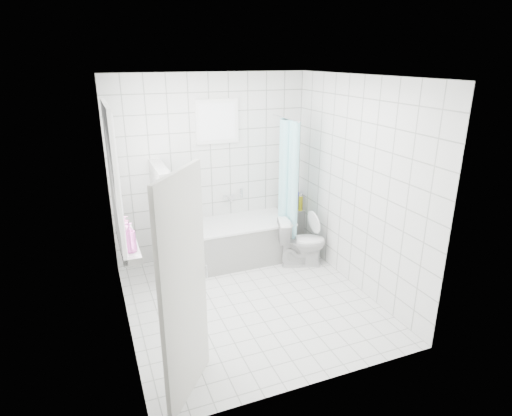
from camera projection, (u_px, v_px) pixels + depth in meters
name	position (u px, v px, depth m)	size (l,w,h in m)	color
ground	(250.00, 301.00, 5.16)	(3.00, 3.00, 0.00)	white
ceiling	(248.00, 76.00, 4.29)	(3.00, 3.00, 0.00)	white
wall_back	(211.00, 168.00, 6.03)	(2.80, 0.02, 2.60)	white
wall_front	(316.00, 254.00, 3.41)	(2.80, 0.02, 2.60)	white
wall_left	(117.00, 216.00, 4.23)	(0.02, 3.00, 2.60)	white
wall_right	(356.00, 186.00, 5.21)	(0.02, 3.00, 2.60)	white
window_left	(116.00, 178.00, 4.41)	(0.01, 0.90, 1.40)	white
window_back	(218.00, 122.00, 5.81)	(0.50, 0.01, 0.50)	white
window_sill	(128.00, 243.00, 4.67)	(0.18, 1.02, 0.08)	white
door	(184.00, 291.00, 3.45)	(0.04, 0.80, 2.00)	silver
bathtub	(231.00, 242.00, 6.09)	(1.73, 0.77, 0.58)	white
partition_wall	(164.00, 222.00, 5.57)	(0.15, 0.85, 1.50)	white
tiled_ledge	(294.00, 226.00, 6.72)	(0.40, 0.24, 0.55)	white
toilet	(302.00, 242.00, 5.97)	(0.38, 0.66, 0.67)	white
curtain_rod	(285.00, 118.00, 5.78)	(0.02, 0.02, 0.80)	silver
shower_curtain	(288.00, 184.00, 5.97)	(0.14, 0.48, 1.78)	#4FE0EA
tub_faucet	(229.00, 197.00, 6.23)	(0.18, 0.06, 0.06)	silver
sill_bottles	(129.00, 235.00, 4.44)	(0.13, 0.72, 0.31)	#D068A1
ledge_bottles	(297.00, 203.00, 6.56)	(0.19, 0.16, 0.27)	gold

